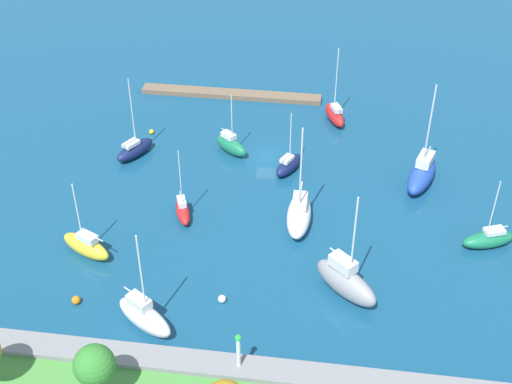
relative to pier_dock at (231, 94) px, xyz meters
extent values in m
plane|color=navy|center=(-6.92, 14.77, -0.34)|extent=(160.00, 160.00, 0.00)
cube|color=brown|center=(0.00, 0.00, 0.00)|extent=(25.60, 2.14, 0.67)
cube|color=gray|center=(-6.92, 48.68, 0.33)|extent=(64.67, 2.53, 1.33)
cylinder|color=silver|center=(-8.80, 48.68, 2.59)|extent=(0.36, 0.36, 3.20)
sphere|color=green|center=(-8.80, 48.68, 4.44)|extent=(0.56, 0.56, 0.56)
sphere|color=#337F2D|center=(1.85, 53.29, 4.81)|extent=(3.35, 3.35, 3.35)
ellipsoid|color=white|center=(0.60, 44.33, 0.91)|extent=(6.58, 5.20, 2.50)
cube|color=silver|center=(1.04, 44.05, 2.61)|extent=(2.63, 2.28, 0.90)
cylinder|color=silver|center=(0.32, 44.51, 6.50)|extent=(0.16, 0.16, 8.68)
cylinder|color=silver|center=(1.48, 43.77, 3.21)|extent=(2.39, 1.58, 0.13)
ellipsoid|color=red|center=(0.74, 27.97, 0.43)|extent=(3.02, 4.82, 1.53)
cube|color=silver|center=(0.87, 27.63, 1.54)|extent=(1.41, 1.86, 0.68)
cylinder|color=silver|center=(0.65, 28.19, 4.89)|extent=(0.11, 0.11, 7.39)
cylinder|color=silver|center=(1.00, 27.30, 2.03)|extent=(0.78, 1.82, 0.09)
ellipsoid|color=#19724C|center=(-32.06, 28.35, 0.52)|extent=(6.11, 3.87, 1.71)
cube|color=silver|center=(-32.49, 28.19, 1.61)|extent=(2.36, 1.84, 0.48)
cylinder|color=silver|center=(-31.79, 28.45, 4.71)|extent=(0.14, 0.14, 6.67)
cylinder|color=silver|center=(-32.81, 28.07, 2.00)|extent=(2.09, 0.87, 0.11)
ellipsoid|color=#141E4C|center=(-9.95, 17.53, 0.54)|extent=(3.74, 5.24, 1.76)
cube|color=silver|center=(-9.78, 17.88, 1.66)|extent=(1.72, 2.07, 0.48)
cylinder|color=silver|center=(-10.06, 17.30, 4.52)|extent=(0.12, 0.12, 6.20)
cylinder|color=silver|center=(-9.63, 18.19, 2.05)|extent=(0.95, 1.83, 0.10)
ellipsoid|color=yellow|center=(9.24, 35.39, 0.74)|extent=(6.26, 4.26, 2.14)
cube|color=silver|center=(8.80, 35.60, 2.19)|extent=(2.44, 1.93, 0.76)
cylinder|color=silver|center=(9.52, 35.26, 5.19)|extent=(0.15, 0.15, 6.76)
cylinder|color=silver|center=(8.15, 35.91, 2.72)|extent=(2.78, 1.42, 0.12)
ellipsoid|color=gray|center=(-17.48, 37.54, 1.15)|extent=(7.14, 6.69, 2.97)
cube|color=silver|center=(-17.03, 37.14, 3.24)|extent=(2.94, 2.83, 1.22)
cylinder|color=silver|center=(-17.76, 37.78, 7.14)|extent=(0.18, 0.18, 9.01)
cylinder|color=silver|center=(-16.73, 36.88, 4.00)|extent=(2.15, 1.92, 0.14)
ellipsoid|color=#2347B2|center=(-25.66, 18.06, 0.95)|extent=(4.99, 8.26, 2.58)
cube|color=silver|center=(-25.86, 17.46, 2.82)|extent=(2.38, 3.17, 1.15)
cylinder|color=silver|center=(-25.53, 18.43, 7.61)|extent=(0.19, 0.19, 10.73)
cylinder|color=silver|center=(-25.98, 17.12, 3.54)|extent=(1.04, 2.66, 0.15)
ellipsoid|color=white|center=(-12.06, 27.37, 0.83)|extent=(2.63, 7.70, 2.33)
cube|color=silver|center=(-12.06, 26.75, 2.36)|extent=(1.57, 2.78, 0.72)
cylinder|color=silver|center=(-12.07, 27.75, 7.07)|extent=(0.18, 0.18, 10.14)
cylinder|color=silver|center=(-12.05, 25.84, 2.87)|extent=(0.17, 3.82, 0.15)
ellipsoid|color=red|center=(-14.88, 5.07, 0.67)|extent=(3.73, 5.74, 2.02)
cube|color=silver|center=(-15.06, 5.48, 1.98)|extent=(1.72, 2.23, 0.59)
cylinder|color=silver|center=(-14.78, 4.82, 5.97)|extent=(0.13, 0.13, 8.59)
cylinder|color=silver|center=(-15.17, 5.75, 2.42)|extent=(0.89, 1.91, 0.11)
ellipsoid|color=#19724C|center=(-2.41, 14.41, 0.67)|extent=(5.19, 4.59, 2.02)
cube|color=silver|center=(-2.08, 14.15, 2.01)|extent=(2.12, 1.98, 0.66)
cylinder|color=silver|center=(-2.62, 14.57, 4.78)|extent=(0.13, 0.13, 6.19)
cylinder|color=silver|center=(-1.87, 13.98, 2.49)|extent=(1.56, 1.25, 0.10)
ellipsoid|color=#141E4C|center=(9.32, 16.79, 0.57)|extent=(4.54, 5.99, 1.81)
cube|color=silver|center=(9.55, 17.19, 1.71)|extent=(2.03, 2.38, 0.48)
cylinder|color=silver|center=(9.18, 16.54, 5.88)|extent=(0.14, 0.14, 8.81)
cylinder|color=silver|center=(9.76, 17.56, 2.10)|extent=(1.26, 2.09, 0.11)
sphere|color=yellow|center=(8.64, 11.44, -0.02)|extent=(0.64, 0.64, 0.64)
sphere|color=white|center=(-5.83, 40.24, 0.06)|extent=(0.79, 0.79, 0.79)
sphere|color=orange|center=(7.96, 42.32, 0.09)|extent=(0.84, 0.84, 0.84)
camera|label=1|loc=(-15.57, 87.15, 48.33)|focal=49.27mm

